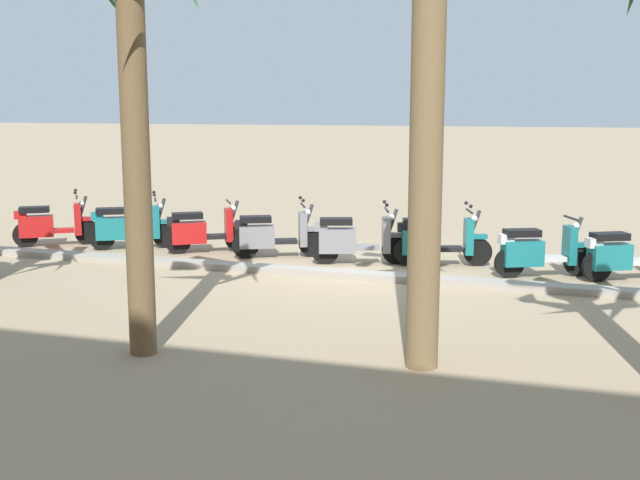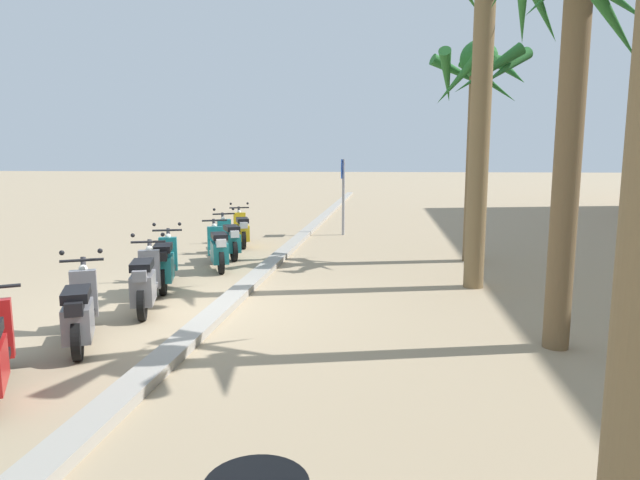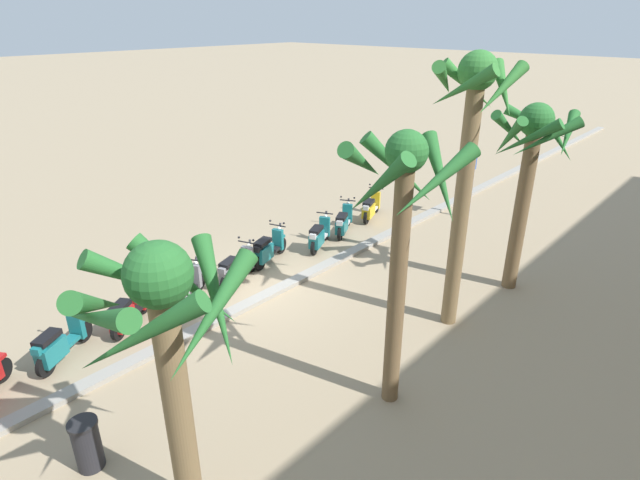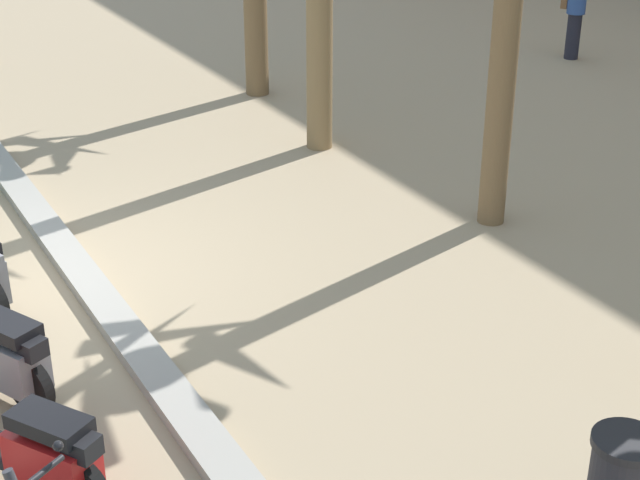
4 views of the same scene
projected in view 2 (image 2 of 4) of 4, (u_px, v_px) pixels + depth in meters
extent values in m
plane|color=#9E896B|center=(192.00, 309.00, 8.71)|extent=(200.00, 200.00, 0.00)
cube|color=gray|center=(224.00, 306.00, 8.63)|extent=(60.00, 0.36, 0.12)
cylinder|color=black|center=(239.00, 233.00, 15.75)|extent=(0.52, 0.28, 0.52)
cylinder|color=black|center=(244.00, 239.00, 14.50)|extent=(0.52, 0.28, 0.52)
cube|color=silver|center=(241.00, 234.00, 15.17)|extent=(0.66, 0.47, 0.08)
cube|color=gold|center=(243.00, 233.00, 14.69)|extent=(0.75, 0.54, 0.42)
cube|color=black|center=(242.00, 220.00, 14.62)|extent=(0.67, 0.49, 0.12)
cube|color=gold|center=(240.00, 224.00, 15.54)|extent=(0.25, 0.37, 0.66)
cube|color=gold|center=(239.00, 223.00, 15.71)|extent=(0.36, 0.26, 0.08)
cylinder|color=#333338|center=(239.00, 218.00, 15.59)|extent=(0.29, 0.16, 0.69)
cylinder|color=black|center=(239.00, 208.00, 15.47)|extent=(0.23, 0.54, 0.04)
sphere|color=white|center=(239.00, 212.00, 15.58)|extent=(0.12, 0.12, 0.12)
cube|color=silver|center=(243.00, 225.00, 14.37)|extent=(0.29, 0.27, 0.16)
sphere|color=black|center=(231.00, 204.00, 15.38)|extent=(0.07, 0.07, 0.07)
sphere|color=black|center=(248.00, 203.00, 15.49)|extent=(0.07, 0.07, 0.07)
cylinder|color=black|center=(223.00, 242.00, 13.98)|extent=(0.51, 0.33, 0.52)
cylinder|color=black|center=(234.00, 250.00, 12.74)|extent=(0.51, 0.33, 0.52)
cube|color=silver|center=(228.00, 244.00, 13.39)|extent=(0.66, 0.53, 0.08)
cube|color=#197075|center=(232.00, 242.00, 12.92)|extent=(0.75, 0.60, 0.43)
cube|color=black|center=(232.00, 228.00, 12.85)|extent=(0.67, 0.55, 0.12)
cube|color=#197075|center=(224.00, 232.00, 13.77)|extent=(0.28, 0.37, 0.66)
cube|color=#197075|center=(223.00, 231.00, 13.93)|extent=(0.36, 0.29, 0.08)
cylinder|color=#333338|center=(223.00, 226.00, 13.82)|extent=(0.28, 0.19, 0.69)
cylinder|color=black|center=(224.00, 214.00, 13.70)|extent=(0.30, 0.51, 0.04)
sphere|color=white|center=(223.00, 219.00, 13.81)|extent=(0.12, 0.12, 0.12)
cube|color=silver|center=(234.00, 234.00, 12.60)|extent=(0.31, 0.29, 0.16)
sphere|color=black|center=(214.00, 210.00, 13.58)|extent=(0.07, 0.07, 0.07)
sphere|color=black|center=(233.00, 209.00, 13.75)|extent=(0.07, 0.07, 0.07)
cylinder|color=black|center=(215.00, 252.00, 12.50)|extent=(0.52, 0.30, 0.52)
cylinder|color=black|center=(221.00, 262.00, 11.32)|extent=(0.52, 0.30, 0.52)
cube|color=silver|center=(217.00, 254.00, 11.95)|extent=(0.66, 0.50, 0.08)
cube|color=#197075|center=(219.00, 252.00, 11.51)|extent=(0.75, 0.57, 0.44)
cube|color=black|center=(219.00, 236.00, 11.44)|extent=(0.67, 0.52, 0.12)
cube|color=#197075|center=(215.00, 241.00, 12.28)|extent=(0.27, 0.37, 0.66)
cube|color=#197075|center=(214.00, 240.00, 12.45)|extent=(0.36, 0.28, 0.08)
cylinder|color=#333338|center=(215.00, 234.00, 12.34)|extent=(0.29, 0.18, 0.69)
cylinder|color=black|center=(214.00, 220.00, 12.21)|extent=(0.26, 0.53, 0.04)
sphere|color=white|center=(214.00, 226.00, 12.33)|extent=(0.12, 0.12, 0.12)
cube|color=silver|center=(221.00, 243.00, 11.19)|extent=(0.30, 0.28, 0.16)
cylinder|color=black|center=(170.00, 267.00, 10.80)|extent=(0.53, 0.25, 0.52)
cylinder|color=black|center=(163.00, 281.00, 9.55)|extent=(0.53, 0.25, 0.52)
cube|color=black|center=(167.00, 270.00, 10.21)|extent=(0.66, 0.45, 0.08)
cube|color=#197075|center=(164.00, 268.00, 9.73)|extent=(0.74, 0.51, 0.46)
cube|color=black|center=(163.00, 248.00, 9.66)|extent=(0.66, 0.47, 0.12)
cube|color=#197075|center=(168.00, 254.00, 10.58)|extent=(0.23, 0.37, 0.66)
cube|color=#197075|center=(169.00, 252.00, 10.76)|extent=(0.35, 0.25, 0.08)
cylinder|color=#333338|center=(168.00, 246.00, 10.64)|extent=(0.29, 0.15, 0.69)
cylinder|color=black|center=(167.00, 230.00, 10.51)|extent=(0.21, 0.55, 0.04)
sphere|color=white|center=(168.00, 237.00, 10.63)|extent=(0.12, 0.12, 0.12)
cube|color=black|center=(161.00, 256.00, 9.40)|extent=(0.29, 0.26, 0.16)
sphere|color=black|center=(154.00, 225.00, 10.43)|extent=(0.07, 0.07, 0.07)
sphere|color=black|center=(180.00, 224.00, 10.52)|extent=(0.07, 0.07, 0.07)
cylinder|color=black|center=(151.00, 284.00, 9.31)|extent=(0.52, 0.26, 0.52)
cylinder|color=black|center=(142.00, 303.00, 8.03)|extent=(0.52, 0.26, 0.52)
cube|color=slate|center=(147.00, 289.00, 8.71)|extent=(0.66, 0.46, 0.08)
cube|color=slate|center=(143.00, 288.00, 8.22)|extent=(0.75, 0.52, 0.45)
cube|color=black|center=(142.00, 265.00, 8.15)|extent=(0.66, 0.47, 0.12)
cube|color=slate|center=(150.00, 269.00, 9.09)|extent=(0.24, 0.37, 0.66)
cube|color=slate|center=(151.00, 267.00, 9.27)|extent=(0.35, 0.25, 0.08)
cylinder|color=#333338|center=(150.00, 260.00, 9.15)|extent=(0.29, 0.16, 0.69)
cylinder|color=black|center=(148.00, 242.00, 9.02)|extent=(0.21, 0.54, 0.04)
sphere|color=white|center=(149.00, 249.00, 9.14)|extent=(0.12, 0.12, 0.12)
cube|color=slate|center=(140.00, 275.00, 7.89)|extent=(0.29, 0.27, 0.16)
sphere|color=black|center=(133.00, 235.00, 8.94)|extent=(0.07, 0.07, 0.07)
sphere|color=black|center=(163.00, 235.00, 9.03)|extent=(0.07, 0.07, 0.07)
cylinder|color=black|center=(86.00, 311.00, 7.65)|extent=(0.51, 0.32, 0.52)
cylinder|color=black|center=(77.00, 339.00, 6.43)|extent=(0.51, 0.32, 0.52)
cube|color=black|center=(82.00, 318.00, 7.08)|extent=(0.66, 0.51, 0.08)
cube|color=slate|center=(78.00, 321.00, 6.62)|extent=(0.75, 0.58, 0.43)
cube|color=black|center=(76.00, 294.00, 6.55)|extent=(0.67, 0.53, 0.12)
cube|color=slate|center=(84.00, 294.00, 7.44)|extent=(0.27, 0.37, 0.66)
cube|color=slate|center=(85.00, 291.00, 7.61)|extent=(0.36, 0.28, 0.08)
cylinder|color=#333338|center=(84.00, 282.00, 7.49)|extent=(0.29, 0.19, 0.69)
cylinder|color=black|center=(82.00, 260.00, 7.37)|extent=(0.28, 0.52, 0.04)
sphere|color=white|center=(83.00, 269.00, 7.48)|extent=(0.12, 0.12, 0.12)
cube|color=black|center=(74.00, 308.00, 6.30)|extent=(0.30, 0.28, 0.16)
sphere|color=black|center=(62.00, 253.00, 7.26)|extent=(0.07, 0.07, 0.07)
sphere|color=black|center=(100.00, 251.00, 7.41)|extent=(0.07, 0.07, 0.07)
cylinder|color=#939399|center=(343.00, 197.00, 17.10)|extent=(0.09, 0.09, 2.40)
cube|color=#1947B7|center=(342.00, 169.00, 16.97)|extent=(0.60, 0.05, 0.60)
cube|color=white|center=(341.00, 169.00, 16.97)|extent=(0.33, 0.03, 0.33)
cylinder|color=brown|center=(568.00, 150.00, 6.55)|extent=(0.32, 0.32, 4.99)
cylinder|color=brown|center=(474.00, 163.00, 12.49)|extent=(0.38, 0.38, 4.63)
sphere|color=#286B2D|center=(479.00, 59.00, 12.15)|extent=(0.85, 0.85, 0.85)
cone|color=#286B2D|center=(488.00, 70.00, 11.51)|extent=(0.49, 1.57, 1.15)
cone|color=#286B2D|center=(506.00, 68.00, 11.60)|extent=(1.28, 1.38, 1.04)
cone|color=#286B2D|center=(510.00, 71.00, 12.25)|extent=(1.65, 0.61, 0.97)
cone|color=#286B2D|center=(488.00, 81.00, 12.73)|extent=(0.99, 1.43, 1.24)
cone|color=#286B2D|center=(462.00, 74.00, 12.93)|extent=(0.84, 1.65, 0.89)
cone|color=#286B2D|center=(447.00, 77.00, 12.42)|extent=(1.56, 0.58, 1.17)
cone|color=#286B2D|center=(461.00, 76.00, 11.82)|extent=(1.22, 1.24, 1.29)
cylinder|color=olive|center=(480.00, 126.00, 9.74)|extent=(0.37, 0.37, 5.96)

